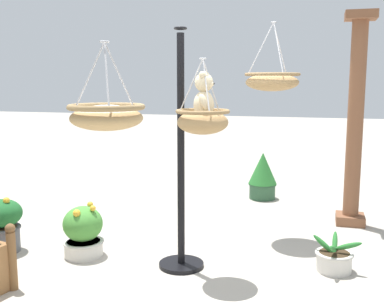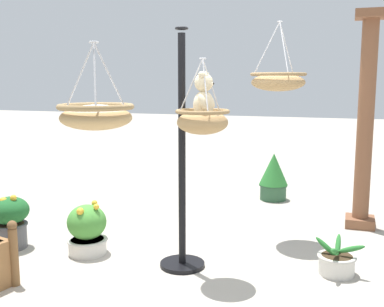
{
  "view_description": "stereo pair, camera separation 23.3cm",
  "coord_description": "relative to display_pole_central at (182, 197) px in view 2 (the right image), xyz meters",
  "views": [
    {
      "loc": [
        4.06,
        1.18,
        1.81
      ],
      "look_at": [
        0.0,
        0.07,
        1.16
      ],
      "focal_mm": 43.74,
      "sensor_mm": 36.0,
      "label": 1
    },
    {
      "loc": [
        3.99,
        1.4,
        1.81
      ],
      "look_at": [
        0.0,
        0.07,
        1.16
      ],
      "focal_mm": 43.74,
      "sensor_mm": 36.0,
      "label": 2
    }
  ],
  "objects": [
    {
      "name": "potted_plant_flowering_red",
      "position": [
        -0.28,
        1.45,
        -0.57
      ],
      "size": [
        0.47,
        0.47,
        0.35
      ],
      "color": "beige",
      "rests_on": "ground"
    },
    {
      "name": "ground_plane",
      "position": [
        0.14,
        0.08,
        -0.7
      ],
      "size": [
        40.0,
        40.0,
        0.0
      ],
      "primitive_type": "plane",
      "color": "#A8A093"
    },
    {
      "name": "potted_plant_tall_leafy",
      "position": [
        -2.92,
        0.44,
        -0.33
      ],
      "size": [
        0.44,
        0.44,
        0.72
      ],
      "color": "#2D5638",
      "rests_on": "ground"
    },
    {
      "name": "potted_plant_small_succulent",
      "position": [
        0.11,
        -1.95,
        -0.39
      ],
      "size": [
        0.42,
        0.42,
        0.61
      ],
      "color": "#4C4C51",
      "rests_on": "ground"
    },
    {
      "name": "potted_plant_conical_shrub",
      "position": [
        -0.0,
        -1.06,
        -0.44
      ],
      "size": [
        0.43,
        0.43,
        0.56
      ],
      "color": "beige",
      "rests_on": "ground"
    },
    {
      "name": "teddy_bear",
      "position": [
        0.15,
        0.27,
        0.95
      ],
      "size": [
        0.29,
        0.27,
        0.43
      ],
      "color": "beige"
    },
    {
      "name": "hanging_basket_right_low",
      "position": [
        1.54,
        -0.02,
        0.9
      ],
      "size": [
        0.48,
        0.48,
        0.55
      ],
      "color": "tan"
    },
    {
      "name": "hanging_basket_left_high",
      "position": [
        -1.12,
        0.73,
        1.11
      ],
      "size": [
        0.62,
        0.62,
        0.76
      ],
      "color": "#A37F51"
    },
    {
      "name": "hanging_basket_with_teddy",
      "position": [
        0.15,
        0.25,
        0.76
      ],
      "size": [
        0.49,
        0.49,
        0.68
      ],
      "color": "#A37F51"
    },
    {
      "name": "display_pole_central",
      "position": [
        0.0,
        0.0,
        0.0
      ],
      "size": [
        0.44,
        0.44,
        2.3
      ],
      "color": "black",
      "rests_on": "ground"
    },
    {
      "name": "greenhouse_pillar_right",
      "position": [
        -1.91,
        1.68,
        0.57
      ],
      "size": [
        0.37,
        0.37,
        2.64
      ],
      "color": "brown",
      "rests_on": "ground"
    }
  ]
}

